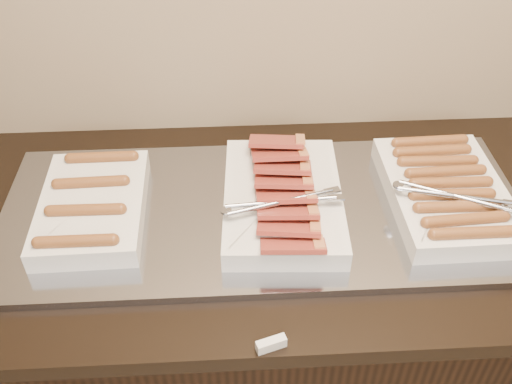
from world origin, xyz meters
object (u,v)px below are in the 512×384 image
dish_right (446,192)px  counter (272,330)px  dish_center (283,198)px  warming_tray (264,211)px  dish_left (93,205)px

dish_right → counter: bearing=178.7°
dish_center → dish_right: dish_center is taller
counter → dish_right: (0.39, -0.00, 0.50)m
dish_center → dish_right: bearing=3.0°
warming_tray → dish_right: dish_right is taller
counter → dish_center: (0.01, -0.00, 0.50)m
warming_tray → dish_left: bearing=180.0°
counter → dish_left: 0.64m
counter → warming_tray: size_ratio=1.72×
counter → dish_right: bearing=-0.5°
dish_left → dish_right: (0.80, -0.00, 0.00)m
counter → dish_left: (-0.41, 0.00, 0.50)m
counter → warming_tray: warming_tray is taller
warming_tray → dish_center: 0.06m
dish_left → counter: bearing=-1.1°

